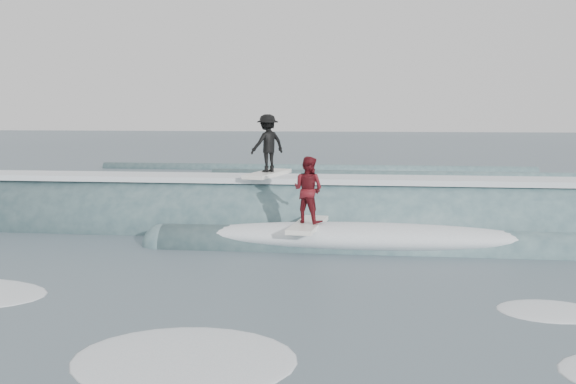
# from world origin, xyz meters

# --- Properties ---
(ground) EXTENTS (160.00, 160.00, 0.00)m
(ground) POSITION_xyz_m (0.00, 0.00, 0.00)
(ground) COLOR #3E4F5B
(ground) RESTS_ON ground
(breaking_wave) EXTENTS (22.38, 4.09, 2.62)m
(breaking_wave) POSITION_xyz_m (0.17, 5.56, 0.04)
(breaking_wave) COLOR #38555E
(breaking_wave) RESTS_ON ground
(surfer_black) EXTENTS (1.06, 2.07, 1.56)m
(surfer_black) POSITION_xyz_m (-0.64, 5.76, 2.11)
(surfer_black) COLOR white
(surfer_black) RESTS_ON ground
(surfer_red) EXTENTS (0.88, 2.05, 1.56)m
(surfer_red) POSITION_xyz_m (0.59, 3.56, 1.19)
(surfer_red) COLOR white
(surfer_red) RESTS_ON ground
(whitewater) EXTENTS (13.82, 4.74, 0.10)m
(whitewater) POSITION_xyz_m (-0.85, -1.57, 0.00)
(whitewater) COLOR white
(whitewater) RESTS_ON ground
(far_swells) EXTENTS (37.08, 8.65, 0.80)m
(far_swells) POSITION_xyz_m (-0.62, 17.65, 0.00)
(far_swells) COLOR #38555E
(far_swells) RESTS_ON ground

